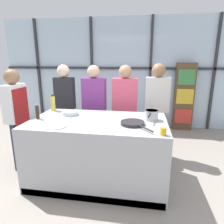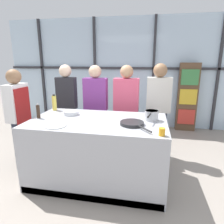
{
  "view_description": "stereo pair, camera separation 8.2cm",
  "coord_description": "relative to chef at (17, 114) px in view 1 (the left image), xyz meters",
  "views": [
    {
      "loc": [
        0.63,
        -2.63,
        1.76
      ],
      "look_at": [
        0.19,
        0.1,
        1.03
      ],
      "focal_mm": 32.0,
      "sensor_mm": 36.0,
      "label": 1
    },
    {
      "loc": [
        0.71,
        -2.62,
        1.76
      ],
      "look_at": [
        0.19,
        0.1,
        1.03
      ],
      "focal_mm": 32.0,
      "sensor_mm": 36.0,
      "label": 2
    }
  ],
  "objects": [
    {
      "name": "spectator_center_left",
      "position": [
        1.06,
        0.81,
        0.02
      ],
      "size": [
        0.43,
        0.23,
        1.66
      ],
      "rotation": [
        0.0,
        0.0,
        3.14
      ],
      "color": "#47382D",
      "rests_on": "ground_plane"
    },
    {
      "name": "back_window_wall",
      "position": [
        1.35,
        2.57,
        0.48
      ],
      "size": [
        6.4,
        0.1,
        2.8
      ],
      "color": "silver",
      "rests_on": "ground_plane"
    },
    {
      "name": "bookshelf",
      "position": [
        2.97,
        2.38,
        -0.08
      ],
      "size": [
        0.47,
        0.19,
        1.69
      ],
      "color": "brown",
      "rests_on": "ground_plane"
    },
    {
      "name": "juice_glass_near",
      "position": [
        2.21,
        -0.58,
        0.05
      ],
      "size": [
        0.07,
        0.07,
        0.09
      ],
      "primitive_type": "cylinder",
      "color": "orange",
      "rests_on": "demo_island"
    },
    {
      "name": "pepper_grinder",
      "position": [
        0.47,
        -0.2,
        0.11
      ],
      "size": [
        0.05,
        0.05,
        0.22
      ],
      "color": "#332319",
      "rests_on": "demo_island"
    },
    {
      "name": "white_plate",
      "position": [
        0.88,
        -0.49,
        0.01
      ],
      "size": [
        0.28,
        0.28,
        0.01
      ],
      "primitive_type": "cylinder",
      "color": "white",
      "rests_on": "demo_island"
    },
    {
      "name": "spectator_far_right",
      "position": [
        2.21,
        0.81,
        0.05
      ],
      "size": [
        0.42,
        0.24,
        1.7
      ],
      "rotation": [
        0.0,
        0.0,
        3.14
      ],
      "color": "#232838",
      "rests_on": "ground_plane"
    },
    {
      "name": "demo_island",
      "position": [
        1.35,
        -0.13,
        -0.46
      ],
      "size": [
        1.92,
        1.1,
        0.93
      ],
      "color": "#A8AAB2",
      "rests_on": "ground_plane"
    },
    {
      "name": "chef",
      "position": [
        0.0,
        0.0,
        0.0
      ],
      "size": [
        0.23,
        0.41,
        1.62
      ],
      "rotation": [
        0.0,
        0.0,
        -1.57
      ],
      "color": "#232838",
      "rests_on": "ground_plane"
    },
    {
      "name": "ground_plane",
      "position": [
        1.35,
        -0.13,
        -0.92
      ],
      "size": [
        18.0,
        18.0,
        0.0
      ],
      "primitive_type": "plane",
      "color": "gray"
    },
    {
      "name": "spectator_far_left",
      "position": [
        0.48,
        0.81,
        0.05
      ],
      "size": [
        0.37,
        0.23,
        1.67
      ],
      "rotation": [
        0.0,
        0.0,
        3.14
      ],
      "color": "black",
      "rests_on": "ground_plane"
    },
    {
      "name": "oil_bottle",
      "position": [
        0.48,
        0.29,
        0.13
      ],
      "size": [
        0.07,
        0.07,
        0.27
      ],
      "color": "#E0CC4C",
      "rests_on": "demo_island"
    },
    {
      "name": "frying_pan",
      "position": [
        1.85,
        -0.26,
        0.03
      ],
      "size": [
        0.42,
        0.48,
        0.04
      ],
      "color": "#232326",
      "rests_on": "demo_island"
    },
    {
      "name": "mixing_bowl",
      "position": [
        0.87,
        0.07,
        0.04
      ],
      "size": [
        0.23,
        0.23,
        0.06
      ],
      "color": "silver",
      "rests_on": "demo_island"
    },
    {
      "name": "saucepan",
      "position": [
        2.09,
        -0.01,
        0.08
      ],
      "size": [
        0.19,
        0.36,
        0.14
      ],
      "color": "silver",
      "rests_on": "demo_island"
    },
    {
      "name": "spectator_center_right",
      "position": [
        1.63,
        0.81,
        0.02
      ],
      "size": [
        0.45,
        0.23,
        1.67
      ],
      "rotation": [
        0.0,
        0.0,
        3.14
      ],
      "color": "#232838",
      "rests_on": "ground_plane"
    }
  ]
}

